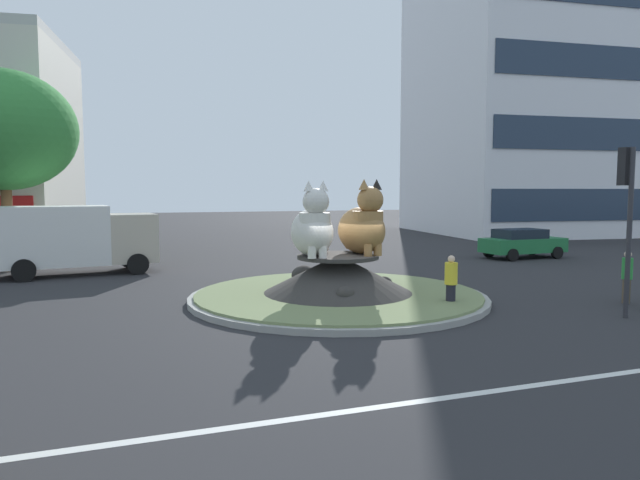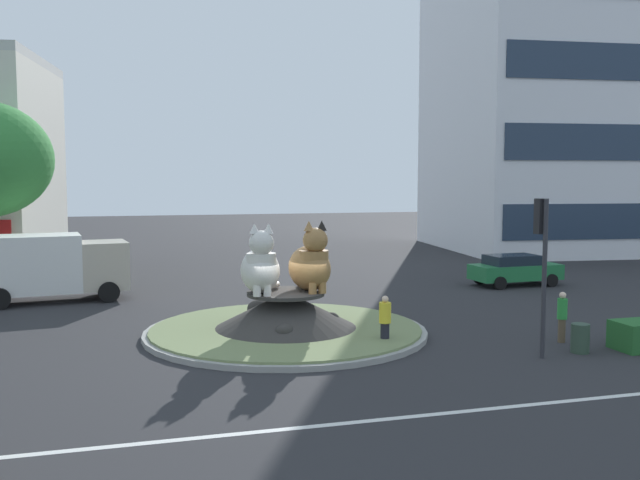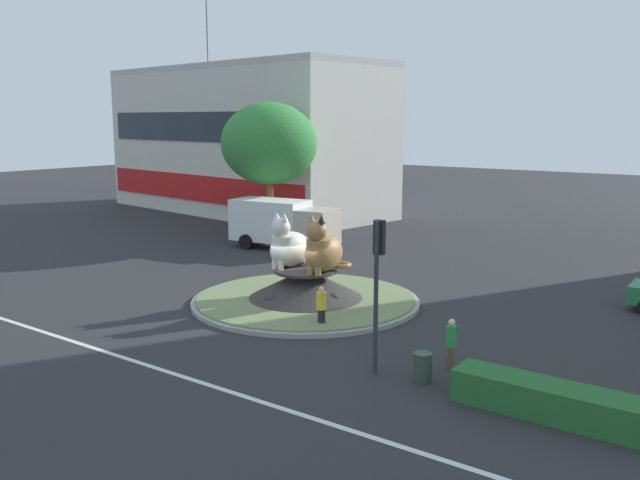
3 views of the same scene
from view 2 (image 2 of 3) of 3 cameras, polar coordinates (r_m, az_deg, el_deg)
name	(u,v)px [view 2 (image 2 of 3)]	position (r m, az deg, el deg)	size (l,w,h in m)	color
ground_plane	(286,334)	(24.26, -2.81, -7.71)	(160.00, 160.00, 0.00)	#28282B
lane_centreline	(376,420)	(16.03, 4.57, -14.48)	(112.00, 0.20, 0.01)	silver
roundabout_island	(286,318)	(24.15, -2.83, -6.43)	(9.69, 9.69, 1.48)	gray
cat_statue_white	(261,267)	(23.63, -4.88, -2.25)	(1.75, 2.48, 2.40)	silver
cat_statue_tabby	(311,265)	(24.06, -0.76, -2.05)	(1.61, 2.60, 2.46)	#9E703D
traffic_light_mast	(542,247)	(21.67, 17.71, -0.54)	(0.36, 0.45, 4.77)	#2D2D33
office_tower	(573,45)	(57.65, 19.99, 14.75)	(20.54, 17.88, 30.70)	silver
pedestrian_green_shirt	(562,315)	(24.23, 19.20, -5.85)	(0.32, 0.32, 1.67)	brown
pedestrian_yellow_shirt	(385,320)	(22.48, 5.34, -6.52)	(0.38, 0.38, 1.63)	black
sedan_on_far_lane	(515,269)	(36.21, 15.63, -2.32)	(4.51, 2.20, 1.55)	#1E6B38
delivery_box_truck	(46,265)	(32.42, -21.49, -1.93)	(6.80, 3.31, 2.93)	#B7AD99
litter_bin	(580,338)	(23.09, 20.51, -7.54)	(0.56, 0.56, 0.90)	#2D4233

